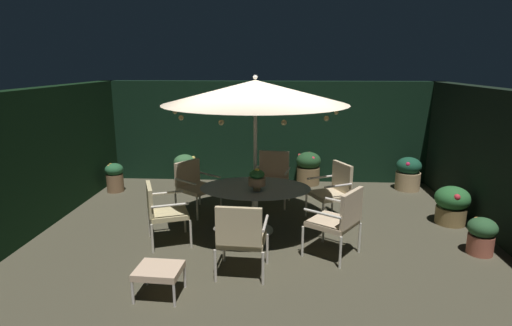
{
  "coord_description": "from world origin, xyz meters",
  "views": [
    {
      "loc": [
        0.27,
        -6.34,
        2.68
      ],
      "look_at": [
        -0.12,
        0.15,
        1.1
      ],
      "focal_mm": 28.92,
      "sensor_mm": 36.0,
      "label": 1
    }
  ],
  "objects_px": {
    "patio_umbrella": "(255,92)",
    "potted_plant_back_left": "(452,204)",
    "patio_chair_north": "(162,208)",
    "patio_chair_southwest": "(194,183)",
    "patio_chair_south": "(272,175)",
    "centerpiece_planter": "(257,178)",
    "potted_plant_left_far": "(185,167)",
    "patio_dining_table": "(255,194)",
    "potted_plant_left_near": "(308,167)",
    "ottoman_footrest": "(159,271)",
    "potted_plant_right_far": "(482,235)",
    "patio_chair_east": "(339,218)",
    "patio_chair_southeast": "(334,188)",
    "potted_plant_back_right": "(408,173)",
    "potted_plant_front_corner": "(115,176)",
    "patio_chair_northeast": "(241,235)"
  },
  "relations": [
    {
      "from": "patio_umbrella",
      "to": "patio_chair_southeast",
      "type": "bearing_deg",
      "value": 25.84
    },
    {
      "from": "patio_umbrella",
      "to": "potted_plant_back_left",
      "type": "bearing_deg",
      "value": 9.16
    },
    {
      "from": "patio_chair_southeast",
      "to": "potted_plant_back_left",
      "type": "xyz_separation_m",
      "value": [
        1.99,
        -0.11,
        -0.21
      ]
    },
    {
      "from": "patio_chair_southeast",
      "to": "patio_chair_south",
      "type": "height_order",
      "value": "patio_chair_south"
    },
    {
      "from": "patio_chair_east",
      "to": "patio_chair_southeast",
      "type": "bearing_deg",
      "value": 85.71
    },
    {
      "from": "patio_chair_northeast",
      "to": "potted_plant_left_far",
      "type": "bearing_deg",
      "value": 111.79
    },
    {
      "from": "potted_plant_front_corner",
      "to": "patio_chair_north",
      "type": "bearing_deg",
      "value": -55.06
    },
    {
      "from": "ottoman_footrest",
      "to": "potted_plant_back_right",
      "type": "xyz_separation_m",
      "value": [
        4.18,
        4.48,
        0.06
      ]
    },
    {
      "from": "patio_umbrella",
      "to": "patio_chair_southwest",
      "type": "relative_size",
      "value": 3.06
    },
    {
      "from": "patio_chair_southeast",
      "to": "potted_plant_back_left",
      "type": "relative_size",
      "value": 1.52
    },
    {
      "from": "patio_chair_southwest",
      "to": "potted_plant_right_far",
      "type": "relative_size",
      "value": 1.72
    },
    {
      "from": "potted_plant_back_left",
      "to": "centerpiece_planter",
      "type": "bearing_deg",
      "value": -167.45
    },
    {
      "from": "patio_umbrella",
      "to": "centerpiece_planter",
      "type": "xyz_separation_m",
      "value": [
        0.04,
        -0.2,
        -1.3
      ]
    },
    {
      "from": "potted_plant_front_corner",
      "to": "patio_chair_southwest",
      "type": "bearing_deg",
      "value": -29.16
    },
    {
      "from": "potted_plant_front_corner",
      "to": "patio_chair_southeast",
      "type": "bearing_deg",
      "value": -16.59
    },
    {
      "from": "patio_chair_north",
      "to": "patio_chair_southwest",
      "type": "relative_size",
      "value": 1.01
    },
    {
      "from": "patio_chair_east",
      "to": "potted_plant_front_corner",
      "type": "bearing_deg",
      "value": 147.09
    },
    {
      "from": "centerpiece_planter",
      "to": "potted_plant_back_left",
      "type": "xyz_separation_m",
      "value": [
        3.29,
        0.73,
        -0.61
      ]
    },
    {
      "from": "ottoman_footrest",
      "to": "potted_plant_back_left",
      "type": "height_order",
      "value": "potted_plant_back_left"
    },
    {
      "from": "potted_plant_back_left",
      "to": "potted_plant_right_far",
      "type": "height_order",
      "value": "potted_plant_back_left"
    },
    {
      "from": "patio_dining_table",
      "to": "ottoman_footrest",
      "type": "xyz_separation_m",
      "value": [
        -1.01,
        -1.99,
        -0.32
      ]
    },
    {
      "from": "centerpiece_planter",
      "to": "potted_plant_left_far",
      "type": "xyz_separation_m",
      "value": [
        -1.84,
        3.0,
        -0.6
      ]
    },
    {
      "from": "patio_umbrella",
      "to": "potted_plant_front_corner",
      "type": "xyz_separation_m",
      "value": [
        -3.13,
        1.98,
        -1.92
      ]
    },
    {
      "from": "potted_plant_left_near",
      "to": "potted_plant_right_far",
      "type": "relative_size",
      "value": 1.36
    },
    {
      "from": "ottoman_footrest",
      "to": "patio_umbrella",
      "type": "bearing_deg",
      "value": 63.01
    },
    {
      "from": "potted_plant_back_right",
      "to": "potted_plant_right_far",
      "type": "distance_m",
      "value": 3.12
    },
    {
      "from": "ottoman_footrest",
      "to": "potted_plant_back_right",
      "type": "relative_size",
      "value": 0.76
    },
    {
      "from": "ottoman_footrest",
      "to": "potted_plant_left_near",
      "type": "xyz_separation_m",
      "value": [
        2.05,
        4.78,
        0.07
      ]
    },
    {
      "from": "patio_dining_table",
      "to": "potted_plant_left_far",
      "type": "bearing_deg",
      "value": 122.76
    },
    {
      "from": "patio_chair_southwest",
      "to": "potted_plant_right_far",
      "type": "distance_m",
      "value": 4.73
    },
    {
      "from": "patio_chair_south",
      "to": "patio_chair_southeast",
      "type": "bearing_deg",
      "value": -36.93
    },
    {
      "from": "potted_plant_back_left",
      "to": "potted_plant_right_far",
      "type": "relative_size",
      "value": 1.21
    },
    {
      "from": "potted_plant_left_near",
      "to": "potted_plant_back_right",
      "type": "relative_size",
      "value": 1.03
    },
    {
      "from": "patio_chair_northeast",
      "to": "patio_chair_southeast",
      "type": "relative_size",
      "value": 1.0
    },
    {
      "from": "patio_chair_east",
      "to": "potted_plant_right_far",
      "type": "height_order",
      "value": "patio_chair_east"
    },
    {
      "from": "patio_dining_table",
      "to": "potted_plant_left_near",
      "type": "relative_size",
      "value": 2.4
    },
    {
      "from": "centerpiece_planter",
      "to": "potted_plant_left_near",
      "type": "bearing_deg",
      "value": 71.52
    },
    {
      "from": "patio_chair_northeast",
      "to": "potted_plant_back_left",
      "type": "bearing_deg",
      "value": 30.56
    },
    {
      "from": "centerpiece_planter",
      "to": "potted_plant_front_corner",
      "type": "distance_m",
      "value": 3.89
    },
    {
      "from": "patio_umbrella",
      "to": "potted_plant_right_far",
      "type": "distance_m",
      "value": 3.88
    },
    {
      "from": "patio_chair_northeast",
      "to": "potted_plant_back_left",
      "type": "distance_m",
      "value": 3.98
    },
    {
      "from": "patio_umbrella",
      "to": "potted_plant_back_left",
      "type": "xyz_separation_m",
      "value": [
        3.33,
        0.54,
        -1.91
      ]
    },
    {
      "from": "ottoman_footrest",
      "to": "patio_chair_northeast",
      "type": "bearing_deg",
      "value": 28.84
    },
    {
      "from": "ottoman_footrest",
      "to": "potted_plant_back_left",
      "type": "xyz_separation_m",
      "value": [
        4.34,
        2.53,
        0.04
      ]
    },
    {
      "from": "patio_chair_south",
      "to": "patio_chair_southwest",
      "type": "distance_m",
      "value": 1.54
    },
    {
      "from": "patio_chair_northeast",
      "to": "potted_plant_back_right",
      "type": "distance_m",
      "value": 5.14
    },
    {
      "from": "patio_chair_north",
      "to": "potted_plant_left_near",
      "type": "xyz_separation_m",
      "value": [
        2.41,
        3.33,
        -0.17
      ]
    },
    {
      "from": "patio_dining_table",
      "to": "potted_plant_left_near",
      "type": "bearing_deg",
      "value": 69.67
    },
    {
      "from": "patio_chair_east",
      "to": "patio_chair_southwest",
      "type": "xyz_separation_m",
      "value": [
        -2.41,
        1.73,
        -0.05
      ]
    },
    {
      "from": "potted_plant_left_far",
      "to": "patio_dining_table",
      "type": "bearing_deg",
      "value": -57.24
    }
  ]
}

